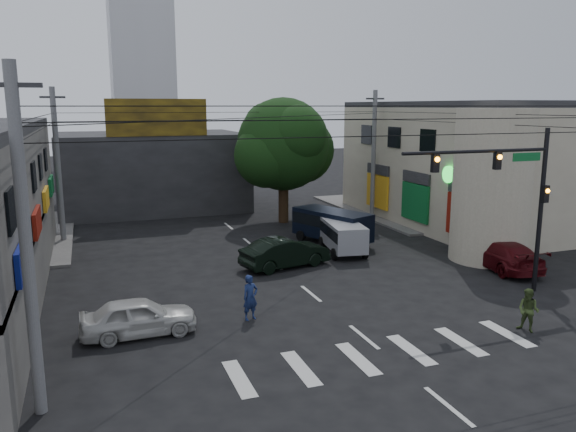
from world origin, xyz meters
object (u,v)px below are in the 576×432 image
utility_pole_far_left (58,166)px  maroon_sedan (502,255)px  navy_van (332,227)px  dark_sedan (285,253)px  white_compact (139,317)px  traffic_officer (250,297)px  utility_pole_far_right (374,156)px  utility_pole_near_left (26,246)px  silver_minivan (343,238)px  street_tree (283,145)px  traffic_gantry (512,185)px  pedestrian_olive (528,310)px

utility_pole_far_left → maroon_sedan: utility_pole_far_left is taller
maroon_sedan → navy_van: size_ratio=0.98×
dark_sedan → white_compact: 10.10m
traffic_officer → utility_pole_far_left: bearing=98.1°
utility_pole_far_left → utility_pole_far_right: (21.00, 0.00, 0.00)m
navy_van → traffic_officer: (-7.98, -10.10, -0.11)m
utility_pole_near_left → silver_minivan: utility_pole_near_left is taller
maroon_sedan → street_tree: bearing=-59.5°
utility_pole_far_right → navy_van: size_ratio=1.73×
traffic_officer → silver_minivan: bearing=29.9°
traffic_gantry → silver_minivan: 10.36m
dark_sedan → traffic_officer: (-3.66, -6.27, 0.12)m
dark_sedan → traffic_gantry: bearing=-147.0°
dark_sedan → white_compact: size_ratio=1.19×
traffic_gantry → pedestrian_olive: size_ratio=4.46×
pedestrian_olive → traffic_officer: bearing=-141.1°
traffic_gantry → dark_sedan: size_ratio=1.47×
silver_minivan → pedestrian_olive: 12.55m
white_compact → maroon_sedan: size_ratio=0.78×
street_tree → utility_pole_far_left: bearing=-176.1°
navy_van → street_tree: bearing=-16.7°
utility_pole_far_right → white_compact: 24.46m
utility_pole_near_left → white_compact: 6.61m
maroon_sedan → dark_sedan: bearing=-14.8°
dark_sedan → utility_pole_far_left: bearing=35.3°
traffic_gantry → utility_pole_far_right: bearing=81.1°
street_tree → navy_van: street_tree is taller
street_tree → silver_minivan: size_ratio=2.03×
navy_van → traffic_officer: navy_van is taller
traffic_gantry → utility_pole_far_left: size_ratio=0.78×
street_tree → dark_sedan: (-3.67, -10.71, -4.71)m
utility_pole_near_left → navy_van: size_ratio=1.73×
utility_pole_far_left → maroon_sedan: size_ratio=1.75×
utility_pole_far_right → traffic_officer: (-13.83, -15.99, -3.72)m
white_compact → maroon_sedan: (18.01, 2.38, 0.04)m
street_tree → traffic_gantry: street_tree is taller
traffic_gantry → white_compact: size_ratio=1.76×
street_tree → dark_sedan: street_tree is taller
white_compact → maroon_sedan: maroon_sedan is taller
navy_van → white_compact: bearing=107.9°
utility_pole_far_right → silver_minivan: 10.86m
white_compact → traffic_officer: 4.18m
traffic_gantry → maroon_sedan: size_ratio=1.37×
traffic_gantry → white_compact: 15.91m
traffic_gantry → pedestrian_olive: bearing=-119.0°
traffic_gantry → silver_minivan: size_ratio=1.68×
utility_pole_near_left → navy_van: bearing=44.0°
dark_sedan → pedestrian_olive: bearing=-165.8°
utility_pole_near_left → traffic_officer: bearing=32.2°
traffic_officer → white_compact: bearing=165.3°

